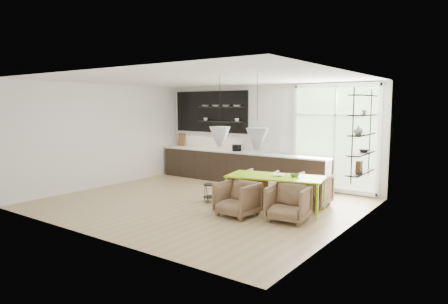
% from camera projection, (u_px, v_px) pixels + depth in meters
% --- Properties ---
extents(room, '(7.02, 6.01, 2.91)m').
position_uv_depth(room, '(246.00, 140.00, 9.83)').
color(room, tan).
rests_on(room, ground).
extents(kitchen_run, '(5.54, 0.69, 2.75)m').
position_uv_depth(kitchen_run, '(239.00, 162.00, 11.95)').
color(kitchen_run, black).
rests_on(kitchen_run, ground).
extents(right_shelving, '(0.26, 1.22, 1.90)m').
position_uv_depth(right_shelving, '(361.00, 137.00, 8.26)').
color(right_shelving, black).
rests_on(right_shelving, ground).
extents(dining_table, '(2.23, 1.37, 0.76)m').
position_uv_depth(dining_table, '(275.00, 178.00, 8.77)').
color(dining_table, '#8DC60B').
rests_on(dining_table, ground).
extents(armchair_back_left, '(0.87, 0.89, 0.71)m').
position_uv_depth(armchair_back_left, '(260.00, 185.00, 9.85)').
color(armchair_back_left, brown).
rests_on(armchair_back_left, ground).
extents(armchair_back_right, '(0.80, 0.83, 0.74)m').
position_uv_depth(armchair_back_right, '(312.00, 190.00, 9.16)').
color(armchair_back_right, brown).
rests_on(armchair_back_right, ground).
extents(armchair_front_left, '(0.83, 0.85, 0.72)m').
position_uv_depth(armchair_front_left, '(237.00, 199.00, 8.34)').
color(armchair_front_left, brown).
rests_on(armchair_front_left, ground).
extents(armchair_front_right, '(0.88, 0.90, 0.72)m').
position_uv_depth(armchair_front_right, '(288.00, 203.00, 7.95)').
color(armchair_front_right, brown).
rests_on(armchair_front_right, ground).
extents(wire_stool, '(0.34, 0.34, 0.43)m').
position_uv_depth(wire_stool, '(210.00, 190.00, 9.55)').
color(wire_stool, black).
rests_on(wire_stool, ground).
extents(table_book, '(0.33, 0.38, 0.03)m').
position_uv_depth(table_book, '(273.00, 174.00, 8.86)').
color(table_book, white).
rests_on(table_book, dining_table).
extents(table_bowl, '(0.26, 0.26, 0.06)m').
position_uv_depth(table_bowl, '(295.00, 175.00, 8.66)').
color(table_bowl, '#507549').
rests_on(table_bowl, dining_table).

